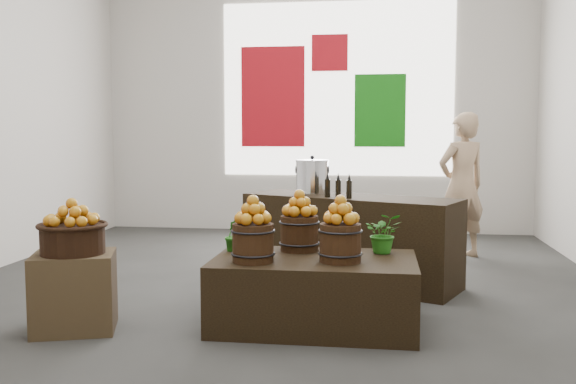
# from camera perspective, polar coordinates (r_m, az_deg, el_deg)

# --- Properties ---
(ground) EXTENTS (7.00, 7.00, 0.00)m
(ground) POSITION_cam_1_polar(r_m,az_deg,el_deg) (5.78, -1.02, -8.70)
(ground) COLOR #333331
(ground) RESTS_ON ground
(back_wall) EXTENTS (6.00, 0.04, 4.00)m
(back_wall) POSITION_cam_1_polar(r_m,az_deg,el_deg) (9.10, 2.45, 9.09)
(back_wall) COLOR beige
(back_wall) RESTS_ON ground
(back_opening) EXTENTS (3.20, 0.02, 2.40)m
(back_opening) POSITION_cam_1_polar(r_m,az_deg,el_deg) (9.06, 4.35, 9.10)
(back_opening) COLOR white
(back_opening) RESTS_ON back_wall
(deco_red_left) EXTENTS (0.90, 0.04, 1.40)m
(deco_red_left) POSITION_cam_1_polar(r_m,az_deg,el_deg) (9.14, -1.35, 8.45)
(deco_red_left) COLOR #A40C16
(deco_red_left) RESTS_ON back_wall
(deco_green_right) EXTENTS (0.70, 0.04, 1.00)m
(deco_green_right) POSITION_cam_1_polar(r_m,az_deg,el_deg) (9.02, 8.17, 7.17)
(deco_green_right) COLOR #126710
(deco_green_right) RESTS_ON back_wall
(deco_red_upper) EXTENTS (0.50, 0.04, 0.50)m
(deco_red_upper) POSITION_cam_1_polar(r_m,az_deg,el_deg) (9.10, 3.73, 12.25)
(deco_red_upper) COLOR #A40C16
(deco_red_upper) RESTS_ON back_wall
(crate) EXTENTS (0.67, 0.60, 0.55)m
(crate) POSITION_cam_1_polar(r_m,az_deg,el_deg) (4.82, -18.45, -8.43)
(crate) COLOR brown
(crate) RESTS_ON ground
(wicker_basket) EXTENTS (0.44, 0.44, 0.20)m
(wicker_basket) POSITION_cam_1_polar(r_m,az_deg,el_deg) (4.75, -18.59, -4.01)
(wicker_basket) COLOR black
(wicker_basket) RESTS_ON crate
(apples_in_basket) EXTENTS (0.34, 0.34, 0.18)m
(apples_in_basket) POSITION_cam_1_polar(r_m,az_deg,el_deg) (4.72, -18.66, -1.70)
(apples_in_basket) COLOR #8C1904
(apples_in_basket) RESTS_ON wicker_basket
(display_table) EXTENTS (1.45, 0.89, 0.50)m
(display_table) POSITION_cam_1_polar(r_m,az_deg,el_deg) (4.69, 2.38, -8.88)
(display_table) COLOR black
(display_table) RESTS_ON ground
(apple_bucket_front_left) EXTENTS (0.29, 0.29, 0.27)m
(apple_bucket_front_left) POSITION_cam_1_polar(r_m,az_deg,el_deg) (4.48, -3.13, -4.54)
(apple_bucket_front_left) COLOR #341F0E
(apple_bucket_front_left) RESTS_ON display_table
(apples_in_bucket_front_left) EXTENTS (0.22, 0.22, 0.19)m
(apples_in_bucket_front_left) POSITION_cam_1_polar(r_m,az_deg,el_deg) (4.44, -3.14, -1.61)
(apples_in_bucket_front_left) COLOR #8C1904
(apples_in_bucket_front_left) RESTS_ON apple_bucket_front_left
(apple_bucket_front_right) EXTENTS (0.29, 0.29, 0.27)m
(apple_bucket_front_right) POSITION_cam_1_polar(r_m,az_deg,el_deg) (4.49, 4.67, -4.53)
(apple_bucket_front_right) COLOR #341F0E
(apple_bucket_front_right) RESTS_ON display_table
(apples_in_bucket_front_right) EXTENTS (0.22, 0.22, 0.19)m
(apples_in_bucket_front_right) POSITION_cam_1_polar(r_m,az_deg,el_deg) (4.45, 4.69, -1.60)
(apples_in_bucket_front_right) COLOR #8C1904
(apples_in_bucket_front_right) RESTS_ON apple_bucket_front_right
(apple_bucket_rear) EXTENTS (0.29, 0.29, 0.27)m
(apple_bucket_rear) POSITION_cam_1_polar(r_m,az_deg,el_deg) (4.89, 1.02, -3.70)
(apple_bucket_rear) COLOR #341F0E
(apple_bucket_rear) RESTS_ON display_table
(apples_in_bucket_rear) EXTENTS (0.22, 0.22, 0.19)m
(apples_in_bucket_rear) POSITION_cam_1_polar(r_m,az_deg,el_deg) (4.86, 1.02, -1.01)
(apples_in_bucket_rear) COLOR #8C1904
(apples_in_bucket_rear) RESTS_ON apple_bucket_rear
(herb_garnish_right) EXTENTS (0.28, 0.25, 0.30)m
(herb_garnish_right) POSITION_cam_1_polar(r_m,az_deg,el_deg) (4.84, 8.51, -3.63)
(herb_garnish_right) COLOR #1F6715
(herb_garnish_right) RESTS_ON display_table
(herb_garnish_left) EXTENTS (0.15, 0.12, 0.25)m
(herb_garnish_left) POSITION_cam_1_polar(r_m,az_deg,el_deg) (4.89, -4.86, -3.85)
(herb_garnish_left) COLOR #1F6715
(herb_garnish_left) RESTS_ON display_table
(counter) EXTENTS (2.08, 1.37, 0.81)m
(counter) POSITION_cam_1_polar(r_m,az_deg,el_deg) (5.99, 5.55, -4.25)
(counter) COLOR black
(counter) RESTS_ON ground
(stock_pot_left) EXTENTS (0.31, 0.31, 0.31)m
(stock_pot_left) POSITION_cam_1_polar(r_m,az_deg,el_deg) (6.11, 2.16, 1.26)
(stock_pot_left) COLOR silver
(stock_pot_left) RESTS_ON counter
(oil_cruets) EXTENTS (0.22, 0.14, 0.23)m
(oil_cruets) POSITION_cam_1_polar(r_m,az_deg,el_deg) (5.75, 4.73, 0.58)
(oil_cruets) COLOR black
(oil_cruets) RESTS_ON counter
(shopper) EXTENTS (0.71, 0.63, 1.62)m
(shopper) POSITION_cam_1_polar(r_m,az_deg,el_deg) (7.40, 15.18, 0.57)
(shopper) COLOR tan
(shopper) RESTS_ON ground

